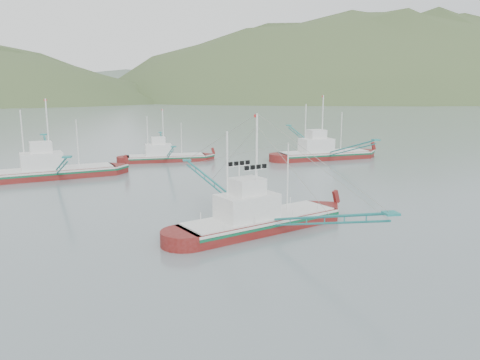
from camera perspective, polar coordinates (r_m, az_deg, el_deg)
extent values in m
plane|color=slate|center=(36.19, 1.68, -6.78)|extent=(1200.00, 1200.00, 0.00)
cube|color=#62110E|center=(37.67, 2.55, -5.78)|extent=(13.87, 8.91, 1.81)
cube|color=silver|center=(37.45, 2.56, -4.65)|extent=(13.65, 8.86, 0.20)
cube|color=#0C5A37|center=(37.51, 2.56, -4.98)|extent=(13.66, 8.88, 0.20)
cube|color=silver|center=(37.40, 2.56, -4.38)|extent=(13.18, 8.46, 0.11)
cube|color=silver|center=(36.38, 0.87, -3.27)|extent=(5.32, 4.51, 1.99)
cube|color=silver|center=(36.01, 0.87, -0.75)|extent=(2.97, 2.79, 1.27)
cylinder|color=white|center=(36.27, 2.05, 1.65)|extent=(0.14, 0.14, 8.15)
cylinder|color=white|center=(34.85, -1.55, 0.25)|extent=(0.13, 0.13, 6.93)
cylinder|color=white|center=(38.43, 5.84, 0.29)|extent=(0.11, 0.11, 5.71)
cube|color=#62110E|center=(76.21, 10.21, 2.67)|extent=(15.32, 6.31, 1.98)
cube|color=silver|center=(76.10, 10.23, 3.30)|extent=(15.04, 6.34, 0.22)
cube|color=#0C5A37|center=(76.13, 10.22, 3.11)|extent=(15.05, 6.36, 0.22)
cube|color=silver|center=(76.07, 10.23, 3.44)|extent=(14.56, 5.99, 0.12)
cube|color=silver|center=(75.22, 9.27, 4.19)|extent=(5.41, 3.93, 2.18)
cube|color=silver|center=(75.04, 9.31, 5.54)|extent=(2.90, 2.57, 1.39)
cylinder|color=white|center=(75.38, 10.02, 6.76)|extent=(0.16, 0.16, 8.93)
cylinder|color=white|center=(74.03, 7.98, 6.22)|extent=(0.14, 0.14, 7.59)
cylinder|color=white|center=(77.25, 12.24, 5.78)|extent=(0.12, 0.12, 6.25)
cube|color=#62110E|center=(63.64, -21.56, 0.42)|extent=(15.09, 7.99, 1.95)
cube|color=silver|center=(63.50, -21.62, 1.16)|extent=(14.84, 7.98, 0.21)
cube|color=#0C5A37|center=(63.54, -21.60, 0.94)|extent=(14.84, 8.00, 0.21)
cube|color=silver|center=(63.47, -21.63, 1.33)|extent=(14.34, 7.59, 0.12)
cube|color=silver|center=(63.21, -23.01, 2.13)|extent=(5.56, 4.40, 2.14)
cube|color=silver|center=(62.99, -23.13, 3.70)|extent=(3.04, 2.79, 1.36)
cylinder|color=white|center=(62.90, -22.35, 5.18)|extent=(0.16, 0.16, 8.76)
cylinder|color=white|center=(62.79, -24.96, 4.36)|extent=(0.14, 0.14, 7.44)
cylinder|color=white|center=(63.41, -19.20, 4.24)|extent=(0.12, 0.12, 6.13)
cube|color=#62110E|center=(73.66, -8.94, 2.39)|extent=(12.10, 3.99, 1.59)
cube|color=silver|center=(73.56, -8.95, 2.91)|extent=(11.86, 4.04, 0.17)
cube|color=#0C5A37|center=(73.59, -8.95, 2.76)|extent=(11.86, 4.05, 0.17)
cube|color=silver|center=(73.54, -8.96, 3.03)|extent=(11.49, 3.79, 0.10)
cube|color=silver|center=(73.34, -9.90, 3.64)|extent=(4.13, 2.81, 1.75)
cube|color=silver|center=(73.17, -9.94, 4.75)|extent=(2.18, 1.88, 1.11)
cylinder|color=white|center=(73.11, -9.35, 5.76)|extent=(0.13, 0.13, 7.14)
cylinder|color=white|center=(73.00, -11.21, 5.27)|extent=(0.11, 0.11, 6.07)
cylinder|color=white|center=(73.49, -7.16, 5.01)|extent=(0.10, 0.10, 5.00)
ellipsoid|color=#40542B|center=(525.56, 18.16, 9.30)|extent=(684.00, 432.00, 306.00)
ellipsoid|color=slate|center=(594.98, -6.66, 9.91)|extent=(960.00, 400.00, 240.00)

